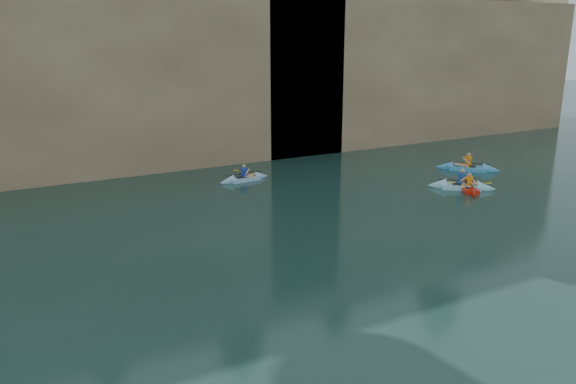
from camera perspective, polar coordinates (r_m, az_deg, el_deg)
name	(u,v)px	position (r m, az deg, el deg)	size (l,w,h in m)	color
cliff	(78,54)	(38.08, -20.52, 12.95)	(70.00, 16.00, 12.00)	tan
cliff_slab_center	(141,64)	(31.23, -14.67, 12.47)	(24.00, 2.40, 11.40)	#997D5C
cliff_slab_east	(430,68)	(41.02, 14.23, 12.07)	(26.00, 2.40, 9.84)	#997D5C
sea_cave_center	(28,154)	(30.17, -24.92, 3.54)	(3.50, 1.00, 3.20)	black
sea_cave_east	(282,120)	(33.83, -0.65, 7.30)	(5.00, 1.00, 4.50)	black
kayaker_ltblue_near	(461,186)	(28.32, 17.19, 0.59)	(2.84, 2.70, 1.25)	#90D4F1
kayaker_red_far	(468,188)	(28.19, 17.85, 0.42)	(2.13, 2.82, 1.07)	red
kayaker_ltblue_mid	(244,178)	(28.70, -4.46, 1.41)	(2.84, 2.12, 1.06)	#89BAE6
kayaker_blue_east	(468,168)	(32.34, 17.79, 2.36)	(2.91, 2.98, 1.22)	#3C92CE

